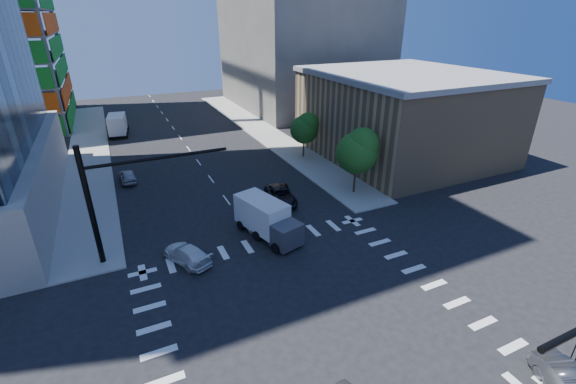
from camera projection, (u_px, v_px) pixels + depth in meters
ground at (312, 315)px, 23.78m from camera, size 160.00×160.00×0.00m
road_markings at (312, 315)px, 23.77m from camera, size 20.00×20.00×0.01m
sidewalk_ne at (262, 131)px, 61.46m from camera, size 5.00×60.00×0.15m
sidewalk_nw at (89, 152)px, 51.81m from camera, size 5.00×60.00×0.15m
commercial_building at (403, 114)px, 49.29m from camera, size 20.50×22.50×10.60m
bg_building_ne at (301, 32)px, 73.57m from camera, size 24.00×30.00×28.00m
signal_mast_nw at (111, 193)px, 27.08m from camera, size 10.20×0.40×9.00m
tree_south at (359, 150)px, 38.12m from camera, size 4.16×4.16×6.82m
tree_north at (305, 128)px, 48.40m from camera, size 3.54×3.52×5.78m
car_nb_far at (281, 195)px, 37.82m from camera, size 3.37×5.64×1.47m
car_sb_near at (187, 254)px, 28.70m from camera, size 3.52×4.83×1.30m
car_sb_mid at (128, 176)px, 42.58m from camera, size 1.75×3.97×1.33m
box_truck_near at (269, 223)px, 31.59m from camera, size 4.04×6.37×3.10m
box_truck_far at (118, 125)px, 59.34m from camera, size 3.26×6.32×3.18m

